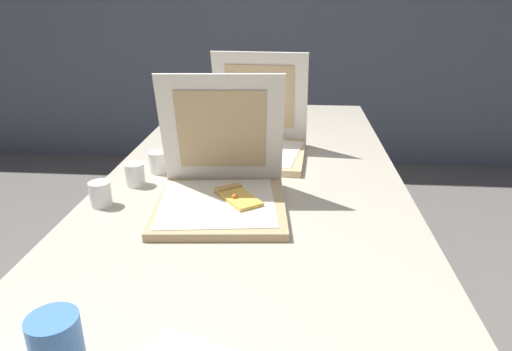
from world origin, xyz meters
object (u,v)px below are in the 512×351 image
object	(u,v)px
cup_white_far	(198,132)
cup_white_near_left	(100,194)
cup_white_mid	(158,162)
cup_printed_front	(56,344)
cup_white_near_center	(135,174)
pizza_box_front	(221,189)
table	(254,190)
pizza_box_middle	(257,141)

from	to	relation	value
cup_white_far	cup_white_near_left	distance (m)	0.63
cup_white_mid	cup_printed_front	bearing A→B (deg)	-84.38
cup_white_near_left	cup_white_mid	bearing A→B (deg)	71.57
cup_white_far	cup_white_near_left	size ratio (longest dim) A/B	1.00
cup_white_near_center	cup_printed_front	size ratio (longest dim) A/B	0.71
pizza_box_front	cup_white_near_left	bearing A→B (deg)	179.37
cup_white_far	table	bearing A→B (deg)	-55.34
cup_white_near_center	cup_white_near_left	xyz separation A→B (m)	(-0.05, -0.15, 0.00)
pizza_box_front	cup_white_near_center	bearing A→B (deg)	151.42
pizza_box_middle	cup_white_far	world-z (taller)	pizza_box_middle
pizza_box_middle	cup_white_near_center	world-z (taller)	pizza_box_middle
table	cup_white_mid	size ratio (longest dim) A/B	29.25
pizza_box_front	cup_white_near_left	xyz separation A→B (m)	(-0.33, -0.02, -0.02)
cup_white_mid	cup_white_near_left	bearing A→B (deg)	-108.43
pizza_box_front	cup_white_mid	world-z (taller)	pizza_box_front
cup_white_near_left	table	bearing A→B (deg)	32.90
cup_white_far	pizza_box_front	bearing A→B (deg)	-72.97
cup_white_far	cup_white_near_left	xyz separation A→B (m)	(-0.15, -0.61, 0.00)
table	cup_white_far	size ratio (longest dim) A/B	29.25
pizza_box_front	cup_white_mid	size ratio (longest dim) A/B	5.41
pizza_box_front	cup_white_far	world-z (taller)	pizza_box_front
table	pizza_box_front	size ratio (longest dim) A/B	5.41
cup_white_mid	cup_white_near_left	world-z (taller)	same
cup_white_near_center	cup_white_near_left	bearing A→B (deg)	-107.33
pizza_box_front	pizza_box_middle	bearing A→B (deg)	77.17
pizza_box_front	cup_white_mid	xyz separation A→B (m)	(-0.24, 0.23, -0.02)
pizza_box_middle	cup_white_mid	world-z (taller)	pizza_box_middle
cup_white_near_center	cup_white_far	world-z (taller)	same
pizza_box_middle	cup_white_near_center	distance (m)	0.46
table	pizza_box_middle	size ratio (longest dim) A/B	5.50
table	cup_white_mid	bearing A→B (deg)	179.59
cup_white_far	cup_white_near_left	world-z (taller)	same
pizza_box_middle	cup_printed_front	xyz separation A→B (m)	(-0.22, -1.03, -0.00)
pizza_box_front	cup_printed_front	distance (m)	0.62
table	cup_white_near_left	bearing A→B (deg)	-147.10
cup_white_mid	pizza_box_middle	bearing A→B (deg)	32.92
table	pizza_box_middle	world-z (taller)	pizza_box_middle
pizza_box_front	cup_white_near_center	world-z (taller)	pizza_box_front
pizza_box_middle	cup_printed_front	bearing A→B (deg)	-98.39
cup_white_near_center	cup_printed_front	xyz separation A→B (m)	(0.12, -0.72, 0.01)
cup_white_mid	table	bearing A→B (deg)	-0.41
cup_white_far	cup_white_near_center	bearing A→B (deg)	-102.23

